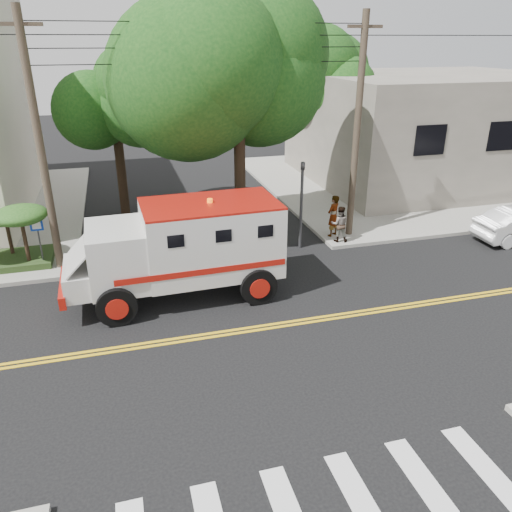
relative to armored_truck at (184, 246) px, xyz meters
name	(u,v)px	position (x,y,z in m)	size (l,w,h in m)	color
ground	(245,330)	(1.33, -2.70, -1.81)	(100.00, 100.00, 0.00)	black
sidewalk_ne	(405,181)	(14.83, 10.80, -1.74)	(17.00, 17.00, 0.15)	gray
building_right	(429,127)	(16.33, 11.30, 1.34)	(14.00, 12.00, 6.00)	slate
utility_pole_left	(41,150)	(-4.27, 3.30, 2.69)	(0.28, 0.28, 9.00)	#382D23
utility_pole_right	(357,133)	(7.63, 3.50, 2.69)	(0.28, 0.28, 9.00)	#382D23
tree_main	(252,62)	(3.27, 3.51, 5.39)	(6.08, 5.70, 9.85)	black
tree_left	(120,93)	(-1.35, 9.08, 3.92)	(4.48, 4.20, 7.70)	black
tree_right	(325,74)	(10.17, 13.07, 4.28)	(4.80, 4.50, 8.20)	black
traffic_signal	(302,196)	(5.13, 2.90, 0.41)	(0.15, 0.18, 3.60)	#3F3F42
accessibility_sign	(39,236)	(-4.87, 3.47, -0.45)	(0.45, 0.10, 2.02)	#3F3F42
palm_planter	(2,228)	(-6.11, 3.92, -0.17)	(3.52, 2.63, 2.36)	#1E3314
armored_truck	(184,246)	(0.00, 0.00, 0.00)	(7.08, 3.03, 3.19)	silver
pedestrian_a	(333,216)	(6.83, 3.48, -0.77)	(0.65, 0.43, 1.79)	gray
pedestrian_b	(340,224)	(6.83, 2.80, -0.90)	(0.74, 0.58, 1.52)	gray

